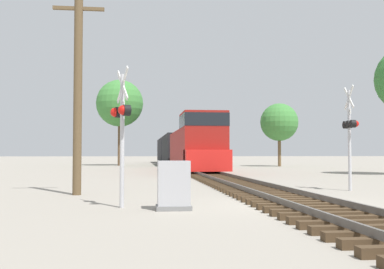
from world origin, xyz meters
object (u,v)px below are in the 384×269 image
at_px(tree_deep_background, 120,103).
at_px(utility_pole, 78,89).
at_px(relay_cabinet, 174,186).
at_px(tree_mid_background, 279,122).
at_px(crossing_signal_far, 350,128).
at_px(crossing_signal_near, 121,121).
at_px(freight_train, 178,149).

bearing_deg(tree_deep_background, utility_pole, -89.67).
bearing_deg(relay_cabinet, tree_mid_background, 68.39).
relative_size(crossing_signal_far, relay_cabinet, 3.25).
bearing_deg(crossing_signal_near, tree_mid_background, 136.22).
xyz_separation_m(utility_pole, tree_deep_background, (-0.22, 37.53, 3.65)).
bearing_deg(freight_train, utility_pole, -100.50).
relative_size(tree_mid_background, tree_deep_background, 0.69).
relative_size(relay_cabinet, tree_deep_background, 0.12).
bearing_deg(tree_mid_background, tree_deep_background, 163.10).
bearing_deg(tree_deep_background, tree_mid_background, -16.90).
bearing_deg(relay_cabinet, utility_pole, 124.23).
height_order(freight_train, crossing_signal_near, freight_train).
bearing_deg(freight_train, crossing_signal_near, -97.04).
relative_size(crossing_signal_near, crossing_signal_far, 0.92).
xyz_separation_m(tree_mid_background, tree_deep_background, (-17.80, 5.41, 2.48)).
xyz_separation_m(relay_cabinet, tree_mid_background, (14.51, 36.63, 4.27)).
distance_m(crossing_signal_far, tree_mid_background, 32.42).
bearing_deg(crossing_signal_far, tree_deep_background, 19.89).
height_order(utility_pole, tree_deep_background, tree_deep_background).
height_order(tree_mid_background, tree_deep_background, tree_deep_background).
xyz_separation_m(relay_cabinet, tree_deep_background, (-3.29, 42.04, 6.75)).
distance_m(crossing_signal_near, crossing_signal_far, 9.80).
distance_m(crossing_signal_near, relay_cabinet, 2.28).
bearing_deg(utility_pole, tree_mid_background, 61.31).
height_order(freight_train, tree_deep_background, tree_deep_background).
relative_size(utility_pole, tree_mid_background, 1.03).
xyz_separation_m(crossing_signal_near, relay_cabinet, (1.38, -0.61, -1.71)).
bearing_deg(crossing_signal_far, utility_pole, 97.12).
height_order(crossing_signal_near, utility_pole, utility_pole).
relative_size(freight_train, utility_pole, 6.70).
distance_m(crossing_signal_far, relay_cabinet, 9.12).
bearing_deg(crossing_signal_near, freight_train, 152.98).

